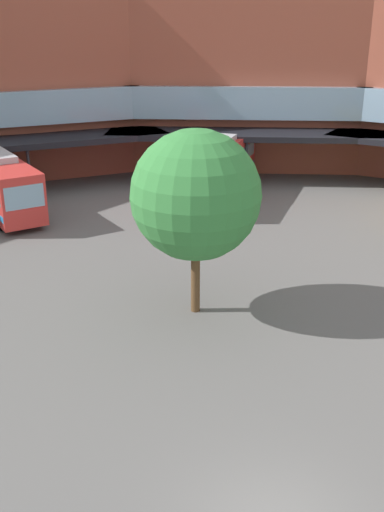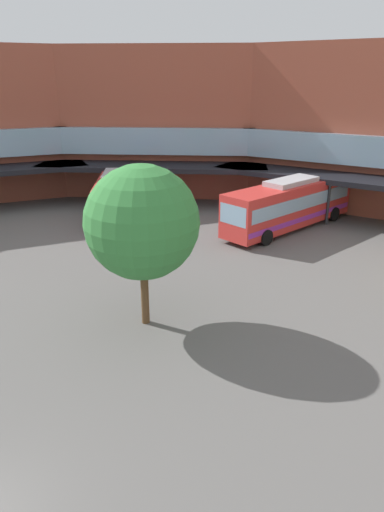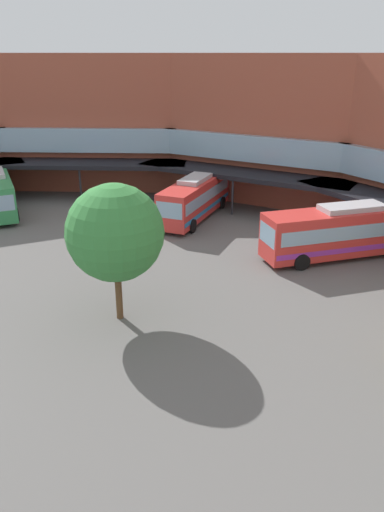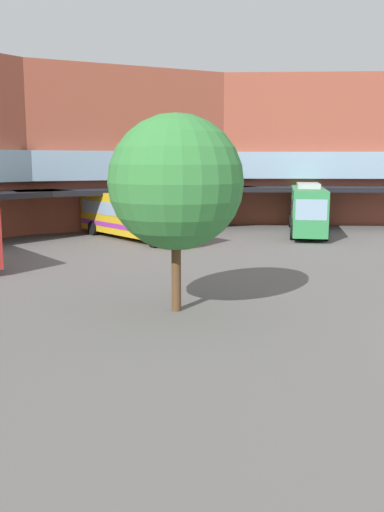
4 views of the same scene
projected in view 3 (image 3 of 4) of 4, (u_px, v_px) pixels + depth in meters
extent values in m
cube|color=#9E4C38|center=(265.00, 129.00, 47.10)|extent=(20.79, 10.61, 13.31)
cube|color=#8CADC6|center=(261.00, 144.00, 47.12)|extent=(18.92, 10.36, 2.33)
cube|color=black|center=(241.00, 174.00, 44.36)|extent=(20.31, 8.67, 0.40)
cylinder|color=#2D2D33|center=(232.00, 196.00, 43.70)|extent=(0.20, 0.20, 3.33)
cube|color=#9E4C38|center=(92.00, 122.00, 51.78)|extent=(18.89, 17.73, 13.31)
cube|color=#8CADC6|center=(92.00, 136.00, 51.72)|extent=(17.56, 16.59, 2.33)
cube|color=black|center=(83.00, 164.00, 48.41)|extent=(17.56, 16.24, 0.40)
cylinder|color=#2D2D33|center=(80.00, 185.00, 47.55)|extent=(0.20, 0.20, 3.33)
cube|color=red|center=(349.00, 231.00, 34.58)|extent=(8.33, 12.14, 3.04)
cube|color=#8CADC6|center=(350.00, 226.00, 34.44)|extent=(8.02, 11.51, 0.97)
cube|color=purple|center=(348.00, 242.00, 34.90)|extent=(8.24, 11.93, 0.37)
cube|color=#8CADC6|center=(268.00, 235.00, 32.79)|extent=(2.05, 1.22, 1.34)
cube|color=#B2B2B7|center=(352.00, 207.00, 33.93)|extent=(3.77, 4.80, 0.36)
cylinder|color=black|center=(302.00, 262.00, 32.80)|extent=(0.80, 1.11, 1.10)
cylinder|color=black|center=(284.00, 249.00, 35.09)|extent=(0.80, 1.11, 1.10)
cube|color=#8CADC6|center=(0.00, 204.00, 39.81)|extent=(0.96, 2.10, 1.28)
cylinder|color=black|center=(17.00, 215.00, 42.40)|extent=(1.13, 0.70, 1.10)
cylinder|color=black|center=(9.00, 193.00, 49.03)|extent=(1.13, 0.70, 1.10)
cube|color=red|center=(195.00, 198.00, 42.74)|extent=(6.23, 10.77, 2.91)
cube|color=#8CADC6|center=(195.00, 194.00, 42.61)|extent=(6.04, 10.19, 0.93)
cube|color=#267FBF|center=(195.00, 207.00, 43.05)|extent=(6.17, 10.58, 0.35)
cube|color=#8CADC6|center=(169.00, 210.00, 38.11)|extent=(2.06, 0.92, 1.28)
cube|color=#B2B2B7|center=(195.00, 179.00, 42.12)|extent=(3.02, 4.19, 0.36)
cylinder|color=black|center=(192.00, 226.00, 39.69)|extent=(0.69, 1.13, 1.10)
cylinder|color=black|center=(164.00, 222.00, 40.56)|extent=(0.69, 1.13, 1.10)
cylinder|color=black|center=(222.00, 203.00, 45.87)|extent=(0.69, 1.13, 1.10)
cylinder|color=black|center=(197.00, 200.00, 46.74)|extent=(0.69, 1.13, 1.10)
cylinder|color=brown|center=(118.00, 288.00, 26.40)|extent=(0.36, 0.36, 3.49)
sphere|color=#38843D|center=(115.00, 233.00, 25.22)|extent=(5.02, 5.02, 5.02)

